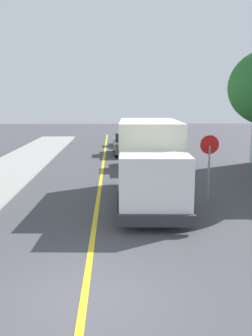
% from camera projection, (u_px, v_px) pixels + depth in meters
% --- Properties ---
extents(ground_plane, '(120.00, 120.00, 0.00)m').
position_uv_depth(ground_plane, '(84.00, 300.00, 7.36)').
color(ground_plane, '#424247').
extents(centre_line_yellow, '(0.16, 56.00, 0.01)m').
position_uv_depth(centre_line_yellow, '(100.00, 187.00, 17.19)').
color(centre_line_yellow, gold).
rests_on(centre_line_yellow, ground).
extents(box_truck, '(2.73, 7.28, 3.20)m').
position_uv_depth(box_truck, '(150.00, 158.00, 14.54)').
color(box_truck, '#F2EDCC').
rests_on(box_truck, ground).
extents(parked_car_near, '(1.90, 4.44, 1.67)m').
position_uv_depth(parked_car_near, '(142.00, 155.00, 21.82)').
color(parked_car_near, black).
rests_on(parked_car_near, ground).
extents(parked_car_mid, '(1.95, 4.46, 1.67)m').
position_uv_depth(parked_car_mid, '(126.00, 144.00, 27.65)').
color(parked_car_mid, '#4C564C').
rests_on(parked_car_mid, ground).
extents(parked_car_far, '(1.96, 4.46, 1.67)m').
position_uv_depth(parked_car_far, '(130.00, 137.00, 33.42)').
color(parked_car_far, '#2D4793').
rests_on(parked_car_far, ground).
extents(stop_sign, '(0.80, 0.10, 2.65)m').
position_uv_depth(stop_sign, '(209.00, 154.00, 14.84)').
color(stop_sign, gray).
rests_on(stop_sign, ground).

